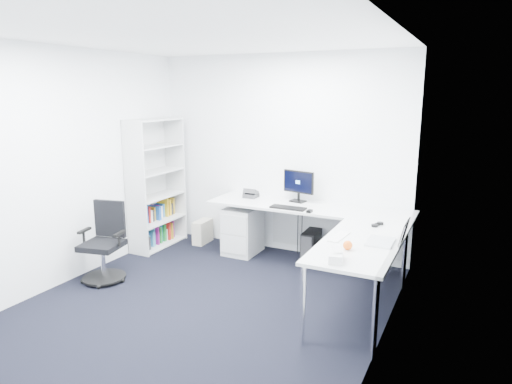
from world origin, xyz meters
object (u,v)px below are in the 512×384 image
at_px(l_desk, 298,242).
at_px(laptop, 381,230).
at_px(task_chair, 102,243).
at_px(monitor, 298,186).
at_px(bookshelf, 156,184).

height_order(l_desk, laptop, laptop).
distance_m(l_desk, task_chair, 2.34).
bearing_deg(monitor, l_desk, -56.91).
distance_m(task_chair, monitor, 2.55).
distance_m(bookshelf, laptop, 3.39).
relative_size(monitor, laptop, 1.26).
xyz_separation_m(bookshelf, laptop, (3.30, -0.77, -0.03)).
relative_size(l_desk, laptop, 7.34).
xyz_separation_m(bookshelf, monitor, (1.97, 0.46, 0.06)).
bearing_deg(monitor, task_chair, -123.32).
height_order(task_chair, monitor, monitor).
bearing_deg(laptop, l_desk, 146.63).
height_order(bookshelf, laptop, bookshelf).
bearing_deg(laptop, task_chair, -170.77).
xyz_separation_m(l_desk, laptop, (1.12, -0.72, 0.51)).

